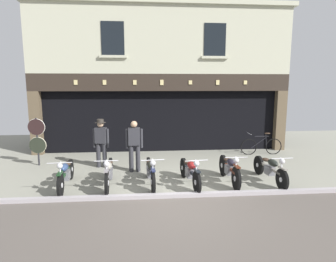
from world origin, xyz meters
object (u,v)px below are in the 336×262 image
object	(u,v)px
motorcycle_center_left	(151,171)
leaning_bicycle	(261,146)
motorcycle_far_left	(66,173)
motorcycle_right	(270,168)
motorcycle_center	(190,171)
advert_board_near	(220,111)
salesman_left	(101,141)
motorcycle_center_right	(229,168)
shopkeeper_center	(134,144)
motorcycle_left	(109,172)
advert_board_far	(245,112)
tyre_sign_pole	(37,137)

from	to	relation	value
motorcycle_center_left	leaning_bicycle	distance (m)	5.70
leaning_bicycle	motorcycle_center_left	bearing A→B (deg)	126.05
motorcycle_far_left	motorcycle_right	size ratio (longest dim) A/B	1.00
motorcycle_center	advert_board_near	xyz separation A→B (m)	(2.02, 4.45, 1.30)
motorcycle_center	salesman_left	distance (m)	3.50
motorcycle_far_left	leaning_bicycle	size ratio (longest dim) A/B	1.18
leaning_bicycle	motorcycle_center_right	bearing A→B (deg)	145.22
motorcycle_far_left	shopkeeper_center	distance (m)	2.37
shopkeeper_center	motorcycle_center_left	bearing A→B (deg)	108.75
motorcycle_far_left	motorcycle_center_left	bearing A→B (deg)	175.93
advert_board_near	motorcycle_far_left	bearing A→B (deg)	-141.90
motorcycle_right	motorcycle_left	bearing A→B (deg)	-2.73
motorcycle_center_left	motorcycle_center_right	distance (m)	2.31
motorcycle_center_left	motorcycle_center	xyz separation A→B (m)	(1.12, -0.09, -0.01)
motorcycle_center	shopkeeper_center	bearing A→B (deg)	-48.37
motorcycle_center	leaning_bicycle	distance (m)	4.89
motorcycle_far_left	advert_board_near	bearing A→B (deg)	-145.45
motorcycle_right	motorcycle_center_right	bearing A→B (deg)	-4.56
salesman_left	advert_board_far	size ratio (longest dim) A/B	1.60
salesman_left	advert_board_near	xyz separation A→B (m)	(4.81, 2.39, 0.76)
advert_board_far	leaning_bicycle	size ratio (longest dim) A/B	0.61
motorcycle_far_left	motorcycle_center_left	world-z (taller)	motorcycle_center_left
motorcycle_right	advert_board_far	bearing A→B (deg)	-102.56
tyre_sign_pole	motorcycle_center	bearing A→B (deg)	-26.06
motorcycle_center	tyre_sign_pole	xyz separation A→B (m)	(-5.07, 2.48, 0.63)
motorcycle_center_left	leaning_bicycle	world-z (taller)	motorcycle_center_left
motorcycle_left	motorcycle_center_right	size ratio (longest dim) A/B	1.01
shopkeeper_center	leaning_bicycle	size ratio (longest dim) A/B	0.98
salesman_left	tyre_sign_pole	xyz separation A→B (m)	(-2.28, 0.42, 0.09)
advert_board_near	leaning_bicycle	xyz separation A→B (m)	(1.51, -1.08, -1.35)
motorcycle_far_left	motorcycle_center_left	xyz separation A→B (m)	(2.38, -0.02, 0.01)
motorcycle_right	leaning_bicycle	distance (m)	3.50
motorcycle_center_left	salesman_left	xyz separation A→B (m)	(-1.66, 1.97, 0.53)
tyre_sign_pole	motorcycle_center_right	bearing A→B (deg)	-20.83
motorcycle_center_left	tyre_sign_pole	distance (m)	4.65
tyre_sign_pole	leaning_bicycle	size ratio (longest dim) A/B	0.99
motorcycle_right	advert_board_far	xyz separation A→B (m)	(0.76, 4.39, 1.26)
advert_board_near	advert_board_far	distance (m)	1.14
salesman_left	shopkeeper_center	xyz separation A→B (m)	(1.16, -0.61, -0.00)
motorcycle_right	leaning_bicycle	xyz separation A→B (m)	(1.13, 3.31, -0.05)
motorcycle_far_left	leaning_bicycle	bearing A→B (deg)	-158.71
motorcycle_far_left	motorcycle_center_left	size ratio (longest dim) A/B	1.03
motorcycle_center	motorcycle_right	xyz separation A→B (m)	(2.41, 0.06, -0.00)
motorcycle_center_right	advert_board_near	bearing A→B (deg)	-100.79
motorcycle_center_right	leaning_bicycle	xyz separation A→B (m)	(2.35, 3.27, -0.07)
leaning_bicycle	shopkeeper_center	bearing A→B (deg)	111.35
motorcycle_center_right	tyre_sign_pole	bearing A→B (deg)	-20.74
motorcycle_far_left	motorcycle_center_left	distance (m)	2.38
leaning_bicycle	tyre_sign_pole	bearing A→B (deg)	96.83
motorcycle_center	leaning_bicycle	bearing A→B (deg)	-142.99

